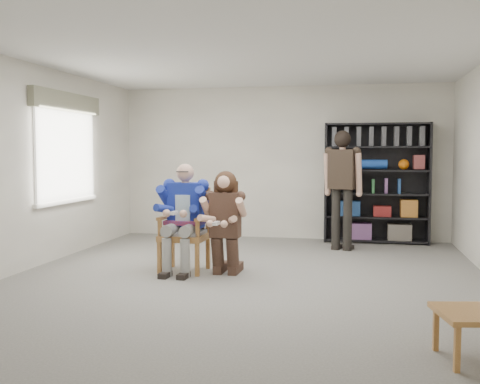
% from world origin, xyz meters
% --- Properties ---
extents(room_shell, '(6.00, 7.00, 2.80)m').
position_xyz_m(room_shell, '(0.00, 0.00, 1.40)').
color(room_shell, beige).
rests_on(room_shell, ground).
extents(floor, '(6.00, 7.00, 0.01)m').
position_xyz_m(floor, '(0.00, 0.00, 0.00)').
color(floor, '#65645D').
rests_on(floor, ground).
extents(window_left, '(0.16, 2.00, 1.75)m').
position_xyz_m(window_left, '(-2.95, 1.00, 1.63)').
color(window_left, white).
rests_on(window_left, room_shell).
extents(armchair, '(0.66, 0.64, 1.12)m').
position_xyz_m(armchair, '(-0.89, 0.27, 0.56)').
color(armchair, '#98622D').
rests_on(armchair, floor).
extents(seated_man, '(0.65, 0.89, 1.45)m').
position_xyz_m(seated_man, '(-0.89, 0.27, 0.73)').
color(seated_man, navy).
rests_on(seated_man, floor).
extents(kneeling_woman, '(0.58, 0.91, 1.33)m').
position_xyz_m(kneeling_woman, '(-0.31, 0.15, 0.66)').
color(kneeling_woman, '#37271A').
rests_on(kneeling_woman, floor).
extents(bookshelf, '(1.80, 0.38, 2.10)m').
position_xyz_m(bookshelf, '(1.70, 3.28, 1.05)').
color(bookshelf, black).
rests_on(bookshelf, floor).
extents(standing_man, '(0.66, 0.49, 1.92)m').
position_xyz_m(standing_man, '(1.12, 2.37, 0.96)').
color(standing_man, '#2C221A').
rests_on(standing_man, floor).
extents(side_table, '(0.66, 0.66, 0.39)m').
position_xyz_m(side_table, '(2.23, -2.38, 0.19)').
color(side_table, '#98622D').
rests_on(side_table, floor).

